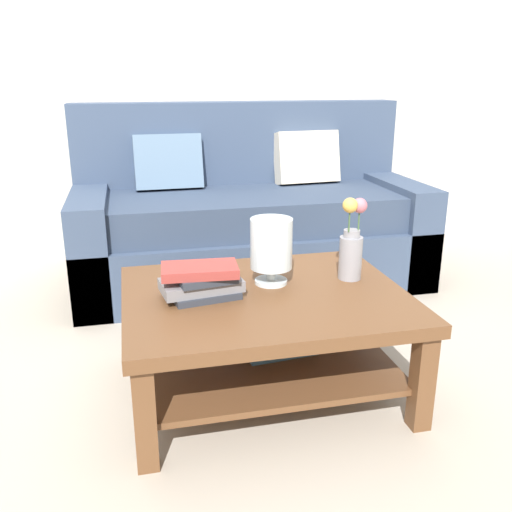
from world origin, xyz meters
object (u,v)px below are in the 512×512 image
couch (248,221)px  coffee_table (265,319)px  book_stack_main (202,281)px  flower_pitcher (351,243)px  glass_hurricane_vase (271,246)px

couch → coffee_table: 1.31m
coffee_table → book_stack_main: size_ratio=3.39×
couch → flower_pitcher: (0.16, -1.22, 0.21)m
flower_pitcher → book_stack_main: bearing=-174.9°
coffee_table → flower_pitcher: 0.46m
coffee_table → glass_hurricane_vase: (0.05, 0.09, 0.27)m
book_stack_main → flower_pitcher: size_ratio=0.92×
couch → coffee_table: (-0.22, -1.29, -0.05)m
glass_hurricane_vase → flower_pitcher: bearing=-3.6°
book_stack_main → flower_pitcher: 0.62m
coffee_table → glass_hurricane_vase: 0.29m
couch → book_stack_main: (-0.46, -1.28, 0.12)m
coffee_table → glass_hurricane_vase: bearing=63.3°
glass_hurricane_vase → flower_pitcher: size_ratio=0.78×
glass_hurricane_vase → flower_pitcher: 0.33m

